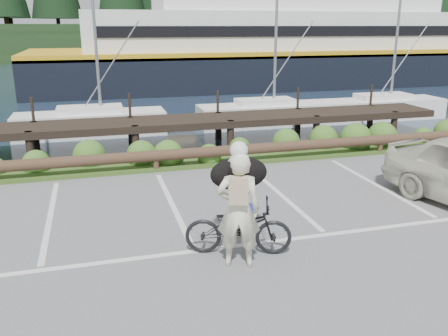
{
  "coord_description": "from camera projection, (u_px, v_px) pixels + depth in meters",
  "views": [
    {
      "loc": [
        -1.54,
        -7.93,
        3.88
      ],
      "look_at": [
        0.91,
        0.92,
        1.1
      ],
      "focal_mm": 38.0,
      "sensor_mm": 36.0,
      "label": 1
    }
  ],
  "objects": [
    {
      "name": "log_rail",
      "position": [
        156.0,
        171.0,
        13.07
      ],
      "size": [
        32.0,
        0.3,
        0.6
      ],
      "primitive_type": null,
      "color": "#443021",
      "rests_on": "ground"
    },
    {
      "name": "cyclist",
      "position": [
        238.0,
        210.0,
        7.71
      ],
      "size": [
        0.83,
        0.67,
        1.98
      ],
      "primitive_type": "imported",
      "rotation": [
        0.0,
        0.0,
        2.84
      ],
      "color": "beige",
      "rests_on": "ground"
    },
    {
      "name": "ground",
      "position": [
        190.0,
        242.0,
        8.83
      ],
      "size": [
        72.0,
        72.0,
        0.0
      ],
      "primitive_type": "plane",
      "color": "#5F5F62"
    },
    {
      "name": "harbor_backdrop",
      "position": [
        100.0,
        48.0,
        81.25
      ],
      "size": [
        170.0,
        160.0,
        30.0
      ],
      "color": "#172438",
      "rests_on": "ground"
    },
    {
      "name": "dog",
      "position": [
        239.0,
        173.0,
        8.61
      ],
      "size": [
        0.82,
        1.18,
        0.62
      ],
      "primitive_type": "ellipsoid",
      "rotation": [
        0.0,
        0.0,
        1.27
      ],
      "color": "black",
      "rests_on": "bicycle"
    },
    {
      "name": "vegetation_strip",
      "position": [
        153.0,
        163.0,
        13.7
      ],
      "size": [
        34.0,
        1.6,
        0.1
      ],
      "primitive_type": "cube",
      "color": "#3D5B21",
      "rests_on": "ground"
    },
    {
      "name": "bicycle",
      "position": [
        238.0,
        227.0,
        8.27
      ],
      "size": [
        1.98,
        1.18,
        0.98
      ],
      "primitive_type": "imported",
      "rotation": [
        0.0,
        0.0,
        1.27
      ],
      "color": "black",
      "rests_on": "ground"
    }
  ]
}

